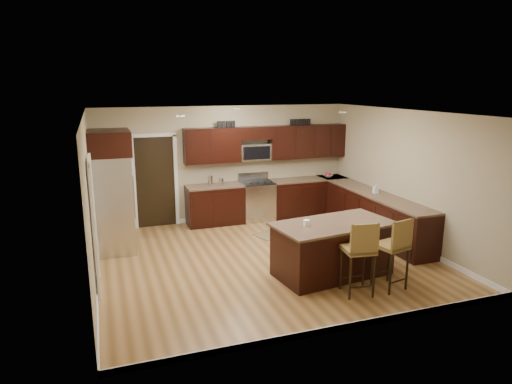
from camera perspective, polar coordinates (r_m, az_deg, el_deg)
name	(u,v)px	position (r m, az deg, el deg)	size (l,w,h in m)	color
floor	(266,259)	(8.63, 1.21, -8.32)	(6.00, 6.00, 0.00)	olive
ceiling	(266,113)	(8.04, 1.31, 9.88)	(6.00, 6.00, 0.00)	silver
wall_back	(225,164)	(10.80, -3.84, 3.53)	(6.00, 6.00, 0.00)	tan
wall_left	(90,202)	(7.74, -20.05, -1.20)	(5.50, 5.50, 0.00)	tan
wall_right	(405,177)	(9.67, 18.17, 1.73)	(5.50, 5.50, 0.00)	tan
base_cabinets	(322,207)	(10.48, 8.24, -1.86)	(4.02, 3.96, 0.92)	black
upper_cabinets	(269,142)	(10.89, 1.68, 6.25)	(4.00, 0.33, 0.80)	black
range	(257,200)	(10.90, 0.10, -1.07)	(0.76, 0.64, 1.11)	silver
microwave	(255,152)	(10.82, -0.17, 5.03)	(0.76, 0.31, 0.40)	silver
doorway	(155,182)	(10.54, -12.48, 1.22)	(0.85, 0.03, 2.06)	black
pantry_door	(93,227)	(7.53, -19.72, -4.17)	(0.03, 0.80, 2.04)	white
letter_decor	(264,123)	(10.79, 0.98, 8.61)	(2.20, 0.03, 0.15)	black
island	(332,250)	(7.92, 9.53, -7.21)	(2.12, 1.30, 0.92)	black
stool_mid	(360,250)	(7.13, 12.91, -7.06)	(0.50, 0.50, 1.19)	olive
stool_right	(395,246)	(7.46, 16.95, -6.44)	(0.53, 0.53, 1.18)	olive
refrigerator	(112,191)	(9.13, -17.54, 0.18)	(0.79, 1.00, 2.35)	silver
floor_mat	(274,234)	(9.99, 2.25, -5.22)	(0.84, 0.56, 0.01)	brown
fruit_bowl	(328,176)	(11.54, 9.01, 2.01)	(0.25, 0.25, 0.06)	silver
soap_bottle	(376,188)	(10.01, 14.74, 0.45)	(0.10, 0.10, 0.21)	#B2B2B2
canister_tall	(210,181)	(10.46, -5.74, 1.42)	(0.12, 0.12, 0.23)	silver
canister_short	(221,182)	(10.53, -4.38, 1.30)	(0.11, 0.11, 0.15)	silver
island_jar	(306,223)	(7.53, 6.33, -3.86)	(0.10, 0.10, 0.10)	white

